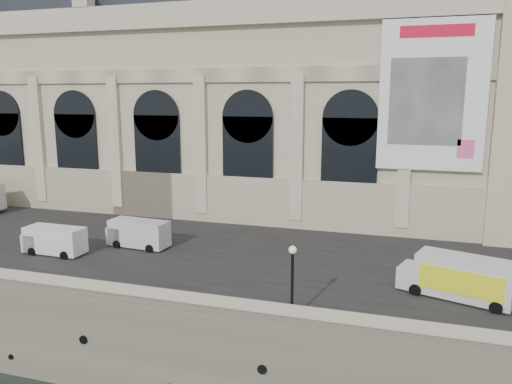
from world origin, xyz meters
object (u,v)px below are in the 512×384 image
Objects in this scene: van_b at (52,240)px; lamp_right at (292,284)px; box_truck at (458,277)px; van_c at (136,233)px.

lamp_right is (22.00, -6.43, 1.10)m from van_b.
van_b is 22.94m from lamp_right.
van_b is 31.53m from box_truck.
van_c is 19.25m from lamp_right.
lamp_right is at bearing -145.98° from box_truck.
van_b is 6.83m from van_c.
van_c is (5.70, 3.76, 0.04)m from van_b.
van_c is 1.20× the size of lamp_right.
van_c is at bearing 33.43° from van_b.
box_truck is at bearing 34.02° from lamp_right.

